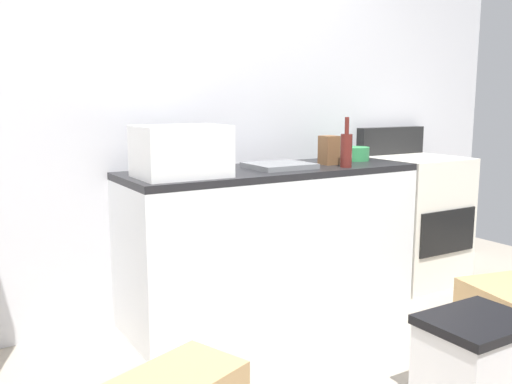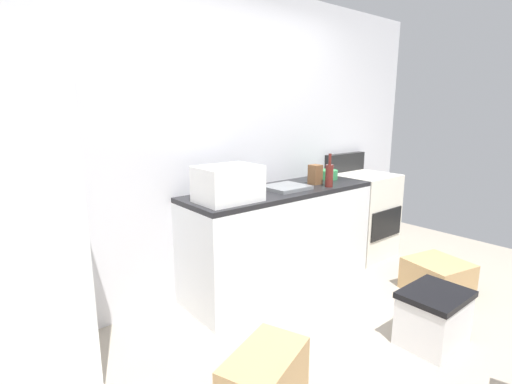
% 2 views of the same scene
% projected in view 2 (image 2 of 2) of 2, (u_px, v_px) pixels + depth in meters
% --- Properties ---
extents(ground_plane, '(6.00, 6.00, 0.00)m').
position_uv_depth(ground_plane, '(373.00, 363.00, 2.44)').
color(ground_plane, '#9E9384').
extents(wall_back, '(5.00, 0.10, 2.60)m').
position_uv_depth(wall_back, '(229.00, 142.00, 3.33)').
color(wall_back, silver).
rests_on(wall_back, ground_plane).
extents(kitchen_counter, '(1.80, 0.60, 0.90)m').
position_uv_depth(kitchen_counter, '(280.00, 238.00, 3.43)').
color(kitchen_counter, silver).
rests_on(kitchen_counter, ground_plane).
extents(refrigerator, '(0.68, 0.66, 1.73)m').
position_uv_depth(refrigerator, '(5.00, 246.00, 2.04)').
color(refrigerator, white).
rests_on(refrigerator, ground_plane).
extents(stove_oven, '(0.60, 0.61, 1.10)m').
position_uv_depth(stove_oven, '(361.00, 213.00, 4.19)').
color(stove_oven, silver).
rests_on(stove_oven, ground_plane).
extents(microwave, '(0.46, 0.34, 0.27)m').
position_uv_depth(microwave, '(228.00, 184.00, 2.87)').
color(microwave, white).
rests_on(microwave, kitchen_counter).
extents(sink_basin, '(0.36, 0.32, 0.03)m').
position_uv_depth(sink_basin, '(286.00, 187.00, 3.33)').
color(sink_basin, slate).
rests_on(sink_basin, kitchen_counter).
extents(wine_bottle, '(0.07, 0.07, 0.30)m').
position_uv_depth(wine_bottle, '(329.00, 175.00, 3.41)').
color(wine_bottle, '#591E19').
rests_on(wine_bottle, kitchen_counter).
extents(coffee_mug, '(0.08, 0.08, 0.10)m').
position_uv_depth(coffee_mug, '(312.00, 176.00, 3.70)').
color(coffee_mug, '#338C4C').
rests_on(coffee_mug, kitchen_counter).
extents(knife_block, '(0.10, 0.10, 0.18)m').
position_uv_depth(knife_block, '(315.00, 174.00, 3.54)').
color(knife_block, brown).
rests_on(knife_block, kitchen_counter).
extents(mixing_bowl, '(0.19, 0.19, 0.09)m').
position_uv_depth(mixing_bowl, '(328.00, 174.00, 3.81)').
color(mixing_bowl, '#338C4C').
rests_on(mixing_bowl, kitchen_counter).
extents(cardboard_box_medium, '(0.54, 0.54, 0.29)m').
position_uv_depth(cardboard_box_medium, '(437.00, 277.00, 3.35)').
color(cardboard_box_medium, tan).
rests_on(cardboard_box_medium, ground_plane).
extents(cardboard_box_small, '(0.58, 0.46, 0.35)m').
position_uv_depth(cardboard_box_small, '(265.00, 384.00, 2.00)').
color(cardboard_box_small, tan).
rests_on(cardboard_box_small, ground_plane).
extents(storage_bin, '(0.46, 0.36, 0.38)m').
position_uv_depth(storage_bin, '(433.00, 317.00, 2.61)').
color(storage_bin, silver).
rests_on(storage_bin, ground_plane).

